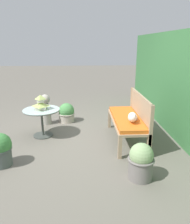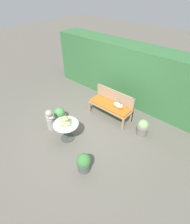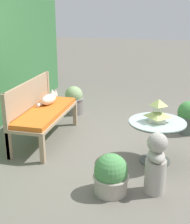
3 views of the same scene
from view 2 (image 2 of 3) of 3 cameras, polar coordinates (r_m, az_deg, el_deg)
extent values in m
plane|color=#666056|center=(5.52, -2.67, -5.38)|extent=(30.00, 30.00, 0.00)
cube|color=#38703D|center=(6.54, 11.64, 12.13)|extent=(6.40, 0.91, 2.03)
cube|color=tan|center=(6.08, -1.76, 1.74)|extent=(0.06, 0.06, 0.38)
cube|color=tan|center=(5.44, 9.12, -3.96)|extent=(0.06, 0.06, 0.38)
cube|color=tan|center=(6.37, 1.09, 3.62)|extent=(0.06, 0.06, 0.38)
cube|color=tan|center=(5.76, 11.70, -1.58)|extent=(0.06, 0.06, 0.38)
cube|color=tan|center=(5.75, 4.90, 1.76)|extent=(1.45, 0.53, 0.04)
cube|color=orange|center=(5.72, 4.92, 2.18)|extent=(1.39, 0.49, 0.06)
cube|color=tan|center=(6.24, 1.16, 5.62)|extent=(0.06, 0.06, 0.89)
cube|color=tan|center=(5.61, 12.10, 0.49)|extent=(0.06, 0.06, 0.89)
cube|color=tan|center=(5.75, 6.52, 5.22)|extent=(1.39, 0.04, 0.40)
ellipsoid|color=silver|center=(5.58, 7.39, 2.26)|extent=(0.34, 0.22, 0.16)
sphere|color=silver|center=(5.47, 8.51, 1.78)|extent=(0.12, 0.12, 0.12)
cone|color=silver|center=(5.45, 8.81, 2.49)|extent=(0.04, 0.04, 0.05)
cone|color=silver|center=(5.41, 8.33, 2.25)|extent=(0.04, 0.04, 0.05)
cylinder|color=silver|center=(5.72, 6.96, 2.68)|extent=(0.18, 0.09, 0.05)
cylinder|color=#424742|center=(5.27, -8.91, -8.30)|extent=(0.39, 0.39, 0.02)
cylinder|color=#424742|center=(5.09, -9.19, -6.25)|extent=(0.04, 0.04, 0.54)
cylinder|color=silver|center=(4.90, -9.52, -3.92)|extent=(0.71, 0.71, 0.01)
torus|color=#424742|center=(4.91, -9.50, -4.02)|extent=(0.72, 0.72, 0.02)
cube|color=silver|center=(4.88, -9.56, -3.57)|extent=(0.20, 0.20, 0.07)
pyramid|color=#A8BC66|center=(4.83, -9.65, -2.93)|extent=(0.27, 0.27, 0.08)
cube|color=silver|center=(4.79, -9.74, -2.30)|extent=(0.13, 0.13, 0.06)
pyramid|color=#A8BC66|center=(4.74, -9.83, -1.63)|extent=(0.17, 0.17, 0.08)
cylinder|color=#A39E93|center=(5.57, -14.23, -3.60)|extent=(0.23, 0.23, 0.38)
ellipsoid|color=#A39E93|center=(5.41, -14.63, -1.61)|extent=(0.34, 0.24, 0.12)
sphere|color=#A39E93|center=(5.32, -14.87, -0.42)|extent=(0.22, 0.22, 0.22)
cylinder|color=#4C5651|center=(4.45, -3.56, -17.05)|extent=(0.31, 0.31, 0.28)
torus|color=#4C5651|center=(4.35, -3.63, -16.08)|extent=(0.35, 0.35, 0.03)
sphere|color=#3D7F3D|center=(4.29, -3.67, -15.50)|extent=(0.35, 0.35, 0.35)
cylinder|color=#ADA393|center=(5.90, -11.33, -1.53)|extent=(0.36, 0.36, 0.20)
torus|color=#ADA393|center=(5.84, -11.43, -0.85)|extent=(0.39, 0.39, 0.03)
sphere|color=#4C8E4C|center=(5.80, -11.52, -0.27)|extent=(0.36, 0.36, 0.36)
cylinder|color=slate|center=(5.42, 15.10, -5.70)|extent=(0.33, 0.33, 0.30)
torus|color=slate|center=(5.33, 15.34, -4.62)|extent=(0.37, 0.37, 0.03)
sphere|color=#89A870|center=(5.29, 15.46, -4.07)|extent=(0.32, 0.32, 0.32)
camera|label=1|loc=(3.79, 49.67, -9.89)|focal=35.00mm
camera|label=3|loc=(7.23, -32.33, 17.72)|focal=50.00mm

